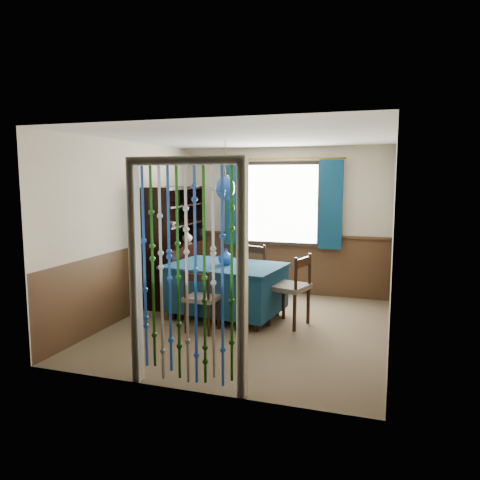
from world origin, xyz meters
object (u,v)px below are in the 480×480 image
(chair_far, at_px, (248,274))
(sideboard, at_px, (176,262))
(vase_sideboard, at_px, (187,236))
(pendant_lamp, at_px, (225,188))
(vase_table, at_px, (226,257))
(chair_left, at_px, (174,279))
(chair_near, at_px, (201,299))
(dining_table, at_px, (226,287))
(chair_right, at_px, (291,288))
(bowl_shelf, at_px, (170,223))

(chair_far, distance_m, sideboard, 1.23)
(sideboard, distance_m, vase_sideboard, 0.52)
(pendant_lamp, relative_size, vase_table, 3.92)
(chair_left, bearing_deg, chair_far, 137.49)
(vase_table, relative_size, vase_sideboard, 1.05)
(chair_left, xyz_separation_m, sideboard, (-0.20, 0.48, 0.18))
(vase_table, bearing_deg, chair_near, -96.62)
(dining_table, bearing_deg, chair_far, 86.50)
(pendant_lamp, xyz_separation_m, vase_sideboard, (-1.04, 0.98, -0.83))
(chair_right, distance_m, vase_sideboard, 2.32)
(chair_far, bearing_deg, vase_table, 101.91)
(sideboard, bearing_deg, vase_table, -33.00)
(vase_table, bearing_deg, sideboard, 149.77)
(chair_far, xyz_separation_m, vase_table, (-0.12, -0.66, 0.36))
(dining_table, bearing_deg, chair_right, 2.36)
(chair_far, xyz_separation_m, vase_sideboard, (-1.16, 0.32, 0.51))
(dining_table, height_order, bowl_shelf, bowl_shelf)
(sideboard, relative_size, bowl_shelf, 8.07)
(chair_left, xyz_separation_m, vase_sideboard, (-0.14, 0.81, 0.57))
(dining_table, relative_size, bowl_shelf, 7.48)
(chair_near, height_order, vase_sideboard, vase_sideboard)
(pendant_lamp, bearing_deg, vase_sideboard, 136.67)
(chair_left, distance_m, pendant_lamp, 1.67)
(sideboard, xyz_separation_m, bowl_shelf, (0.06, -0.30, 0.66))
(sideboard, relative_size, pendant_lamp, 2.27)
(chair_left, height_order, vase_sideboard, vase_sideboard)
(vase_sideboard, bearing_deg, chair_far, -15.44)
(chair_left, bearing_deg, vase_sideboard, -148.35)
(sideboard, bearing_deg, vase_sideboard, 77.08)
(chair_far, bearing_deg, pendant_lamp, 101.60)
(vase_sideboard, bearing_deg, chair_right, -27.80)
(vase_table, bearing_deg, chair_right, -4.70)
(chair_near, relative_size, chair_right, 0.84)
(chair_near, height_order, chair_right, chair_right)
(chair_far, distance_m, chair_left, 1.13)
(chair_far, distance_m, bowl_shelf, 1.43)
(sideboard, bearing_deg, chair_far, -2.01)
(pendant_lamp, bearing_deg, dining_table, 135.00)
(chair_near, xyz_separation_m, vase_table, (0.08, 0.71, 0.43))
(pendant_lamp, distance_m, vase_table, 0.98)
(dining_table, distance_m, chair_right, 0.97)
(pendant_lamp, relative_size, bowl_shelf, 3.56)
(chair_near, distance_m, bowl_shelf, 1.66)
(chair_right, relative_size, vase_sideboard, 4.91)
(sideboard, distance_m, vase_table, 1.30)
(bowl_shelf, bearing_deg, vase_table, -18.34)
(chair_right, relative_size, vase_table, 4.68)
(chair_near, xyz_separation_m, sideboard, (-1.02, 1.35, 0.20))
(vase_table, distance_m, vase_sideboard, 1.44)
(chair_right, bearing_deg, vase_sideboard, 78.18)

